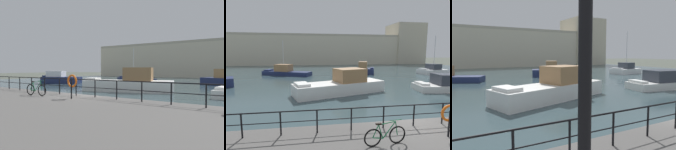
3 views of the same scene
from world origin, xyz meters
TOP-DOWN VIEW (x-y plane):
  - ground_plane at (0.00, 0.00)m, footprint 240.00×240.00m
  - water_basin at (0.00, 30.20)m, footprint 80.00×60.00m
  - moored_blue_motorboat at (-9.86, 25.10)m, footprint 9.50×6.25m
  - moored_small_launch at (-1.91, 9.32)m, footprint 9.97×5.53m
  - moored_harbor_tender at (-18.24, 14.15)m, footprint 6.99×4.95m
  - moored_cabin_cruiser at (4.93, 24.88)m, footprint 5.68×4.18m
  - quay_railing at (-0.96, -0.75)m, footprint 23.55×0.07m
  - parked_bicycle at (-2.31, -2.21)m, footprint 1.77×0.22m
  - life_ring_stand at (0.65, -1.95)m, footprint 0.75×0.16m

SIDE VIEW (x-z plane):
  - ground_plane at x=0.00m, z-range 0.00..0.00m
  - water_basin at x=0.00m, z-range 0.00..0.01m
  - moored_blue_motorboat at x=-9.86m, z-range -2.49..3.93m
  - moored_harbor_tender at x=-18.24m, z-range -0.23..1.86m
  - moored_cabin_cruiser at x=4.93m, z-range -0.35..2.10m
  - moored_small_launch at x=-1.91m, z-range -0.37..2.21m
  - parked_bicycle at x=-2.31m, z-range 0.61..1.59m
  - quay_railing at x=-0.96m, z-range 0.91..1.99m
  - life_ring_stand at x=0.65m, z-range 0.99..2.39m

